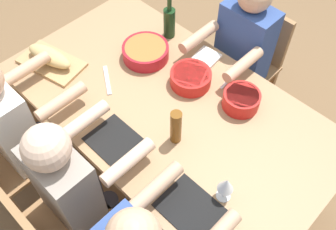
{
  "coord_description": "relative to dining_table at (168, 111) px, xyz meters",
  "views": [
    {
      "loc": [
        -0.93,
        0.96,
        2.42
      ],
      "look_at": [
        0.0,
        0.0,
        0.63
      ],
      "focal_mm": 40.51,
      "sensor_mm": 36.0,
      "label": 1
    }
  ],
  "objects": [
    {
      "name": "napkin_stack",
      "position": [
        0.08,
        -0.42,
        0.08
      ],
      "size": [
        0.15,
        0.15,
        0.02
      ],
      "primitive_type": "cube",
      "rotation": [
        0.0,
        0.0,
        0.11
      ],
      "color": "white",
      "rests_on": "dining_table"
    },
    {
      "name": "wine_bottle",
      "position": [
        0.39,
        -0.42,
        0.18
      ],
      "size": [
        0.08,
        0.08,
        0.29
      ],
      "color": "#193819",
      "rests_on": "dining_table"
    },
    {
      "name": "serving_bowl_fruit",
      "position": [
        0.36,
        -0.17,
        0.12
      ],
      "size": [
        0.29,
        0.29,
        0.08
      ],
      "color": "#B21923",
      "rests_on": "dining_table"
    },
    {
      "name": "fork_near_center",
      "position": [
        -0.14,
        -0.38,
        0.08
      ],
      "size": [
        0.03,
        0.17,
        0.01
      ],
      "primitive_type": "cube",
      "rotation": [
        0.0,
        0.0,
        0.07
      ],
      "color": "silver",
      "rests_on": "dining_table"
    },
    {
      "name": "diner_near_center",
      "position": [
        0.0,
        -0.68,
        0.03
      ],
      "size": [
        0.41,
        0.53,
        1.2
      ],
      "color": "#2D2D38",
      "rests_on": "ground_plane"
    },
    {
      "name": "carving_knife",
      "position": [
        0.38,
        0.13,
        0.08
      ],
      "size": [
        0.21,
        0.15,
        0.01
      ],
      "primitive_type": "cube",
      "rotation": [
        0.0,
        0.0,
        2.56
      ],
      "color": "silver",
      "rests_on": "dining_table"
    },
    {
      "name": "beer_bottle",
      "position": [
        -0.2,
        0.14,
        0.18
      ],
      "size": [
        0.06,
        0.06,
        0.22
      ],
      "primitive_type": "cylinder",
      "color": "brown",
      "rests_on": "dining_table"
    },
    {
      "name": "placemat_far_left",
      "position": [
        -0.53,
        0.38,
        0.08
      ],
      "size": [
        0.32,
        0.23,
        0.01
      ],
      "primitive_type": "cube",
      "color": "black",
      "rests_on": "dining_table"
    },
    {
      "name": "diner_far_right",
      "position": [
        0.53,
        0.68,
        0.03
      ],
      "size": [
        0.41,
        0.53,
        1.2
      ],
      "color": "#2D2D38",
      "rests_on": "ground_plane"
    },
    {
      "name": "bread_loaf",
      "position": [
        0.73,
        0.28,
        0.14
      ],
      "size": [
        0.34,
        0.18,
        0.09
      ],
      "primitive_type": "ellipsoid",
      "rotation": [
        0.0,
        0.0,
        0.21
      ],
      "color": "tan",
      "rests_on": "cutting_board"
    },
    {
      "name": "chair_near_center",
      "position": [
        0.0,
        -0.86,
        -0.18
      ],
      "size": [
        0.4,
        0.4,
        0.85
      ],
      "color": "#9E7044",
      "rests_on": "ground_plane"
    },
    {
      "name": "diner_far_center",
      "position": [
        -0.0,
        0.68,
        0.03
      ],
      "size": [
        0.41,
        0.53,
        1.2
      ],
      "color": "#2D2D38",
      "rests_on": "ground_plane"
    },
    {
      "name": "cutting_board",
      "position": [
        0.73,
        0.28,
        0.08
      ],
      "size": [
        0.44,
        0.3,
        0.02
      ],
      "primitive_type": "cube",
      "rotation": [
        0.0,
        0.0,
        0.21
      ],
      "color": "tan",
      "rests_on": "dining_table"
    },
    {
      "name": "placemat_far_center",
      "position": [
        0.0,
        0.38,
        0.08
      ],
      "size": [
        0.32,
        0.23,
        0.01
      ],
      "primitive_type": "cube",
      "color": "black",
      "rests_on": "dining_table"
    },
    {
      "name": "chair_far_center",
      "position": [
        0.0,
        0.86,
        -0.18
      ],
      "size": [
        0.4,
        0.4,
        0.85
      ],
      "color": "#9E7044",
      "rests_on": "ground_plane"
    },
    {
      "name": "serving_bowl_greens",
      "position": [
        0.01,
        -0.2,
        0.12
      ],
      "size": [
        0.24,
        0.24,
        0.08
      ],
      "color": "red",
      "rests_on": "dining_table"
    },
    {
      "name": "dining_table",
      "position": [
        0.0,
        0.0,
        0.0
      ],
      "size": [
        1.93,
        1.08,
        0.74
      ],
      "color": "#A87F56",
      "rests_on": "ground_plane"
    },
    {
      "name": "ground_plane",
      "position": [
        0.0,
        0.0,
        -0.67
      ],
      "size": [
        8.0,
        8.0,
        0.0
      ],
      "primitive_type": "plane",
      "color": "brown"
    },
    {
      "name": "serving_bowl_pasta",
      "position": [
        -0.3,
        -0.27,
        0.13
      ],
      "size": [
        0.21,
        0.21,
        0.1
      ],
      "color": "red",
      "rests_on": "dining_table"
    },
    {
      "name": "chair_far_right",
      "position": [
        0.53,
        0.86,
        -0.18
      ],
      "size": [
        0.4,
        0.4,
        0.85
      ],
      "color": "#9E7044",
      "rests_on": "ground_plane"
    },
    {
      "name": "wine_glass",
      "position": [
        -0.58,
        0.22,
        0.19
      ],
      "size": [
        0.08,
        0.08,
        0.17
      ],
      "color": "silver",
      "rests_on": "dining_table"
    }
  ]
}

